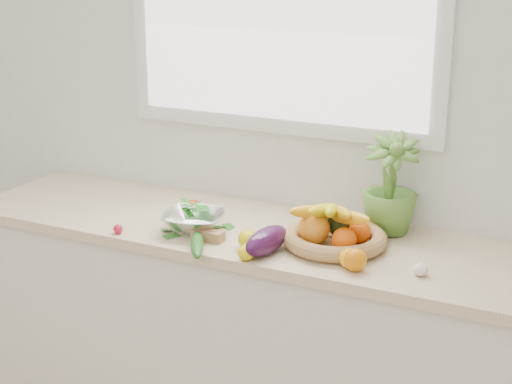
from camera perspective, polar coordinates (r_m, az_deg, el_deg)
The scene contains 18 objects.
back_wall at distance 3.06m, azimuth 1.84°, elevation 7.14°, with size 4.50×0.02×2.70m, color white.
counter_cabinet at distance 3.11m, azimuth -0.67°, elevation -10.72°, with size 2.20×0.58×0.86m, color silver.
countertop at distance 2.92m, azimuth -0.70°, elevation -2.94°, with size 2.24×0.62×0.04m, color beige.
orange_loose at distance 2.54m, azimuth 7.23°, elevation -4.92°, with size 0.08×0.08×0.08m, color orange.
lemon_a at distance 2.70m, azimuth -0.59°, elevation -3.47°, with size 0.07×0.09×0.07m, color #D9C30B.
lemon_b at distance 2.61m, azimuth -0.69°, elevation -4.40°, with size 0.05×0.07×0.05m, color yellow.
lemon_c at distance 2.57m, azimuth 6.76°, elevation -4.78°, with size 0.06×0.08×0.06m, color #F6B10D.
apple at distance 2.99m, azimuth -4.60°, elevation -1.30°, with size 0.08×0.08×0.08m, color red.
ginger at distance 2.79m, azimuth -3.53°, elevation -3.15°, with size 0.12×0.05×0.04m, color tan.
garlic_a at distance 2.80m, azimuth 4.71°, elevation -2.94°, with size 0.06×0.06×0.05m, color silver.
garlic_b at distance 2.87m, azimuth 3.71°, elevation -2.50°, with size 0.05×0.05×0.04m, color white.
garlic_c at distance 2.55m, azimuth 11.86°, elevation -5.54°, with size 0.05×0.05×0.04m, color white.
eggplant at distance 2.66m, azimuth 0.78°, elevation -3.56°, with size 0.09×0.23×0.09m, color #350F38.
cucumber at distance 2.70m, azimuth -4.31°, elevation -3.81°, with size 0.04×0.24×0.04m, color #21591A.
radish at distance 2.89m, azimuth -9.99°, elevation -2.66°, with size 0.04×0.04×0.04m, color red.
potted_herb at distance 2.84m, azimuth 9.73°, elevation 0.62°, with size 0.20×0.20×0.36m, color #588D33.
fruit_basket at distance 2.73m, azimuth 5.67°, elevation -2.93°, with size 0.45×0.45×0.19m.
colander_with_spinach at distance 2.86m, azimuth -4.55°, elevation -1.76°, with size 0.27×0.27×0.12m.
Camera 1 is at (1.25, -0.48, 1.91)m, focal length 55.00 mm.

